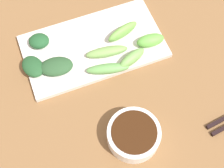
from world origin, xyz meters
TOP-DOWN VIEW (x-y plane):
  - tabletop at (0.00, 0.00)m, footprint 2.10×2.10m
  - sauce_bowl at (-0.17, -0.03)m, footprint 0.11×0.11m
  - serving_plate at (0.07, -0.02)m, footprint 0.18×0.33m
  - broccoli_stalk_0 at (0.07, -0.10)m, footprint 0.05×0.09m
  - broccoli_stalk_1 at (-0.01, -0.03)m, footprint 0.05×0.10m
  - broccoli_leafy_2 at (0.05, 0.13)m, footprint 0.07×0.06m
  - broccoli_leafy_3 at (0.12, 0.09)m, footprint 0.05×0.06m
  - broccoli_stalk_4 at (0.03, -0.04)m, footprint 0.04×0.10m
  - broccoli_leafy_5 at (0.04, 0.08)m, footprint 0.06×0.08m
  - broccoli_stalk_6 at (-0.01, -0.09)m, footprint 0.05×0.08m
  - broccoli_stalk_7 at (0.02, -0.15)m, footprint 0.04×0.07m

SIDE VIEW (x-z plane):
  - tabletop at x=0.00m, z-range 0.00..0.02m
  - serving_plate at x=0.07m, z-range 0.02..0.03m
  - broccoli_stalk_4 at x=0.03m, z-range 0.03..0.05m
  - broccoli_stalk_1 at x=-0.01m, z-range 0.03..0.05m
  - sauce_bowl at x=-0.17m, z-range 0.02..0.06m
  - broccoli_leafy_2 at x=0.05m, z-range 0.03..0.05m
  - broccoli_leafy_5 at x=0.04m, z-range 0.03..0.06m
  - broccoli_leafy_3 at x=0.12m, z-range 0.03..0.06m
  - broccoli_stalk_6 at x=-0.01m, z-range 0.03..0.06m
  - broccoli_stalk_7 at x=0.02m, z-range 0.03..0.06m
  - broccoli_stalk_0 at x=0.07m, z-range 0.03..0.06m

